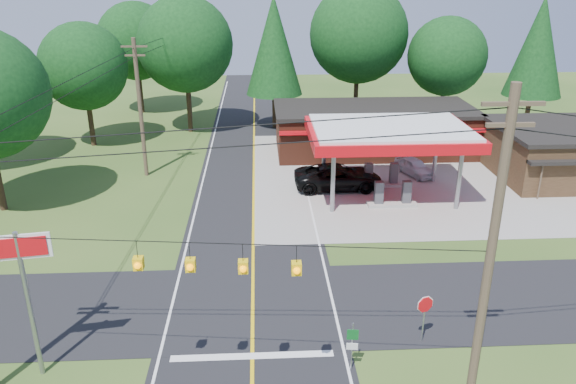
{
  "coord_description": "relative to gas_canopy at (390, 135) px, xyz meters",
  "views": [
    {
      "loc": [
        0.43,
        -21.97,
        14.39
      ],
      "look_at": [
        2.0,
        7.0,
        2.8
      ],
      "focal_mm": 35.0,
      "sensor_mm": 36.0,
      "label": 1
    }
  ],
  "objects": [
    {
      "name": "utility_pole_near_right",
      "position": [
        -1.5,
        -20.0,
        1.69
      ],
      "size": [
        1.8,
        0.3,
        11.5
      ],
      "color": "#473828",
      "rests_on": "ground"
    },
    {
      "name": "octagonal_stop_sign",
      "position": [
        -2.0,
        -16.01,
        -2.65
      ],
      "size": [
        0.74,
        0.29,
        2.19
      ],
      "color": "gray",
      "rests_on": "ground"
    },
    {
      "name": "convenience_store",
      "position": [
        1.0,
        9.98,
        -2.35
      ],
      "size": [
        16.4,
        7.55,
        3.8
      ],
      "color": "#5B291A",
      "rests_on": "ground"
    },
    {
      "name": "utility_pole_far_left",
      "position": [
        -17.0,
        5.0,
        0.93
      ],
      "size": [
        1.8,
        0.3,
        10.0
      ],
      "color": "#473828",
      "rests_on": "ground"
    },
    {
      "name": "route_sign_post",
      "position": [
        -5.2,
        -17.6,
        -3.01
      ],
      "size": [
        0.44,
        0.11,
        2.12
      ],
      "color": "gray",
      "rests_on": "ground"
    },
    {
      "name": "main_highway",
      "position": [
        -9.0,
        -13.0,
        -4.26
      ],
      "size": [
        8.0,
        120.0,
        0.02
      ],
      "primitive_type": "cube",
      "color": "black",
      "rests_on": "ground"
    },
    {
      "name": "gas_canopy",
      "position": [
        0.0,
        0.0,
        0.0
      ],
      "size": [
        10.6,
        7.4,
        4.88
      ],
      "color": "gray",
      "rests_on": "ground"
    },
    {
      "name": "suv_car",
      "position": [
        -3.1,
        1.5,
        -3.42
      ],
      "size": [
        6.22,
        6.22,
        1.7
      ],
      "primitive_type": "imported",
      "rotation": [
        0.0,
        0.0,
        1.59
      ],
      "color": "black",
      "rests_on": "ground"
    },
    {
      "name": "cross_road",
      "position": [
        -9.0,
        -13.0,
        -4.25
      ],
      "size": [
        70.0,
        7.0,
        0.02
      ],
      "primitive_type": "cube",
      "color": "black",
      "rests_on": "ground"
    },
    {
      "name": "treeline_backdrop",
      "position": [
        -8.18,
        11.01,
        3.22
      ],
      "size": [
        70.27,
        51.59,
        13.3
      ],
      "color": "#332316",
      "rests_on": "ground"
    },
    {
      "name": "overhead_beacons",
      "position": [
        -10.0,
        -19.0,
        1.95
      ],
      "size": [
        17.04,
        2.04,
        1.03
      ],
      "color": "black",
      "rests_on": "ground"
    },
    {
      "name": "big_stop_sign",
      "position": [
        -17.0,
        -17.15,
        0.09
      ],
      "size": [
        2.21,
        0.44,
        5.98
      ],
      "color": "gray",
      "rests_on": "ground"
    },
    {
      "name": "ground",
      "position": [
        -9.0,
        -13.0,
        -4.27
      ],
      "size": [
        120.0,
        120.0,
        0.0
      ],
      "primitive_type": "plane",
      "color": "#2E4F1C",
      "rests_on": "ground"
    },
    {
      "name": "lane_center_yellow",
      "position": [
        -9.0,
        -13.0,
        -4.24
      ],
      "size": [
        0.15,
        110.0,
        0.0
      ],
      "primitive_type": "cube",
      "color": "yellow",
      "rests_on": "main_highway"
    },
    {
      "name": "utility_pole_north",
      "position": [
        -15.5,
        22.0,
        0.48
      ],
      "size": [
        0.3,
        0.3,
        9.5
      ],
      "color": "#473828",
      "rests_on": "ground"
    },
    {
      "name": "sedan_car",
      "position": [
        3.0,
        4.0,
        -3.65
      ],
      "size": [
        4.78,
        4.78,
        1.24
      ],
      "primitive_type": "imported",
      "rotation": [
        0.0,
        0.0,
        0.4
      ],
      "color": "white",
      "rests_on": "ground"
    }
  ]
}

